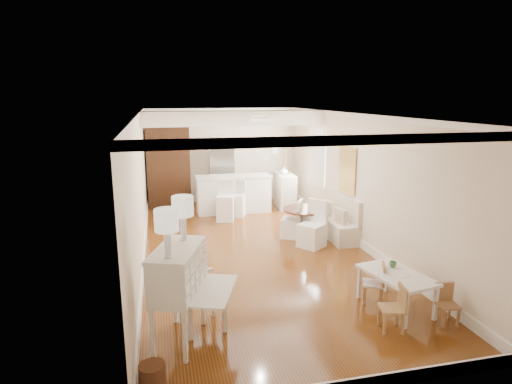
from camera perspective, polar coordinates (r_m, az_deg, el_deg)
name	(u,v)px	position (r m, az deg, el deg)	size (l,w,h in m)	color
room	(253,154)	(8.81, -0.36, 5.05)	(9.00, 9.04, 2.82)	brown
secretary_bureau	(179,295)	(5.75, -10.28, -13.39)	(1.01, 1.03, 1.30)	white
gustavian_armchair	(202,292)	(6.06, -7.24, -13.05)	(0.61, 0.61, 1.07)	beige
wicker_basket	(152,377)	(5.24, -13.66, -22.80)	(0.29, 0.29, 0.29)	#58311B
kids_table	(396,291)	(6.94, 18.11, -12.44)	(0.68, 1.13, 0.56)	white
kids_chair_a	(392,308)	(6.33, 17.64, -14.50)	(0.32, 0.32, 0.66)	#A37B4A
kids_chair_b	(374,283)	(7.01, 15.40, -11.60)	(0.31, 0.31, 0.65)	#A6784B
kids_chair_c	(448,304)	(6.78, 24.17, -13.52)	(0.28, 0.28, 0.58)	#9E6F47
banquette	(335,216)	(9.88, 10.55, -3.16)	(0.52, 1.60, 0.98)	silver
dining_table	(305,223)	(9.79, 6.50, -4.12)	(0.98, 0.98, 0.67)	#4D2A18
slip_chair_near	(312,224)	(9.15, 7.49, -4.28)	(0.47, 0.49, 1.00)	white
slip_chair_far	(292,219)	(9.72, 4.79, -3.56)	(0.42, 0.43, 0.88)	white
breakfast_counter	(234,194)	(11.77, -3.01, -0.27)	(2.05, 0.65, 1.03)	white
bar_stool_left	(225,201)	(10.97, -4.13, -1.18)	(0.42, 0.42, 1.06)	white
bar_stool_right	(237,199)	(11.35, -2.52, -0.95)	(0.38, 0.38, 0.95)	silver
pantry_cabinet	(168,167)	(12.54, -11.59, 3.25)	(1.20, 0.60, 2.30)	#381E11
fridge	(234,173)	(12.74, -2.96, 2.50)	(0.75, 0.65, 1.80)	silver
sideboard	(285,191)	(12.30, 3.88, 0.17)	(0.46, 1.03, 0.98)	beige
pencil_cup	(393,264)	(7.04, 17.78, -9.16)	(0.11, 0.11, 0.09)	#57965D
branch_vase	(284,170)	(12.14, 3.75, 2.90)	(0.21, 0.21, 0.22)	white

